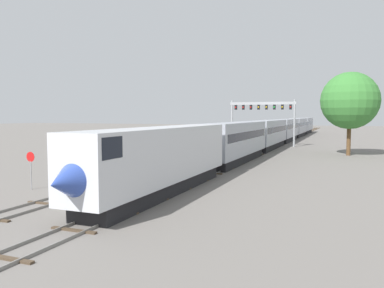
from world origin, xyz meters
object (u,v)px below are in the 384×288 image
Objects in this scene: passenger_train at (279,131)px; stop_sign at (31,165)px; trackside_tree_left at (350,101)px; signal_gantry at (262,112)px.

passenger_train is 54.34m from stop_sign.
trackside_tree_left is at bearing 57.92° from stop_sign.
stop_sign is 42.78m from trackside_tree_left.
passenger_train is at bearing 66.47° from signal_gantry.
signal_gantry is at bearing 140.14° from trackside_tree_left.
stop_sign is (-10.00, -53.40, -0.74)m from passenger_train.
trackside_tree_left is at bearing -54.43° from passenger_train.
trackside_tree_left is (14.76, -12.32, 1.42)m from signal_gantry.
trackside_tree_left reaches higher than signal_gantry.
trackside_tree_left is (22.51, 35.91, 5.80)m from stop_sign.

